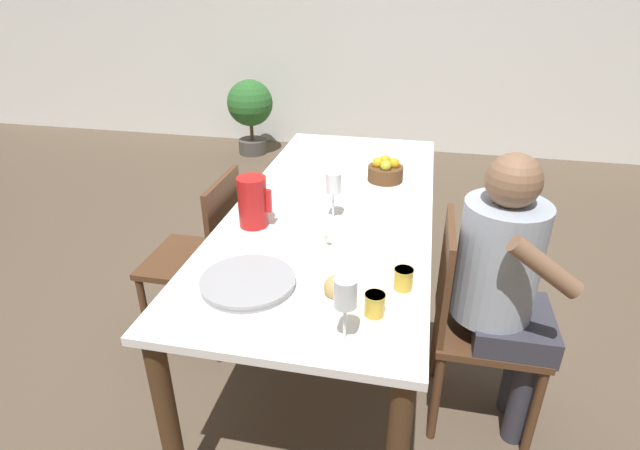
{
  "coord_description": "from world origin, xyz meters",
  "views": [
    {
      "loc": [
        0.36,
        -2.04,
        1.73
      ],
      "look_at": [
        0.0,
        -0.31,
        0.83
      ],
      "focal_mm": 28.0,
      "sensor_mm": 36.0,
      "label": 1
    }
  ],
  "objects_px": {
    "person_seated": "(505,279)",
    "bread_plate": "(336,291)",
    "wine_glass_water": "(333,185)",
    "wine_glass_juice": "(345,297)",
    "teacup_near_person": "(318,240)",
    "chair_opposite": "(204,255)",
    "chair_person_side": "(472,319)",
    "fruit_bowl": "(385,171)",
    "jam_jar_red": "(375,304)",
    "potted_plant": "(250,108)",
    "jam_jar_amber": "(403,278)",
    "red_pitcher": "(253,202)",
    "serving_tray": "(248,282)"
  },
  "relations": [
    {
      "from": "person_seated",
      "to": "potted_plant",
      "type": "xyz_separation_m",
      "value": [
        -2.09,
        3.15,
        -0.23
      ]
    },
    {
      "from": "chair_opposite",
      "to": "potted_plant",
      "type": "distance_m",
      "value": 2.96
    },
    {
      "from": "potted_plant",
      "to": "chair_opposite",
      "type": "bearing_deg",
      "value": -75.43
    },
    {
      "from": "wine_glass_water",
      "to": "potted_plant",
      "type": "distance_m",
      "value": 3.26
    },
    {
      "from": "wine_glass_water",
      "to": "red_pitcher",
      "type": "bearing_deg",
      "value": -156.83
    },
    {
      "from": "wine_glass_water",
      "to": "jam_jar_amber",
      "type": "distance_m",
      "value": 0.59
    },
    {
      "from": "chair_opposite",
      "to": "serving_tray",
      "type": "height_order",
      "value": "chair_opposite"
    },
    {
      "from": "fruit_bowl",
      "to": "chair_opposite",
      "type": "bearing_deg",
      "value": -152.47
    },
    {
      "from": "jam_jar_amber",
      "to": "jam_jar_red",
      "type": "xyz_separation_m",
      "value": [
        -0.08,
        -0.16,
        0.0
      ]
    },
    {
      "from": "chair_opposite",
      "to": "wine_glass_water",
      "type": "height_order",
      "value": "wine_glass_water"
    },
    {
      "from": "chair_opposite",
      "to": "jam_jar_amber",
      "type": "bearing_deg",
      "value": -118.17
    },
    {
      "from": "fruit_bowl",
      "to": "chair_person_side",
      "type": "bearing_deg",
      "value": -57.73
    },
    {
      "from": "person_seated",
      "to": "bread_plate",
      "type": "xyz_separation_m",
      "value": [
        -0.58,
        -0.33,
        0.09
      ]
    },
    {
      "from": "serving_tray",
      "to": "potted_plant",
      "type": "distance_m",
      "value": 3.7
    },
    {
      "from": "person_seated",
      "to": "jam_jar_red",
      "type": "bearing_deg",
      "value": -48.25
    },
    {
      "from": "person_seated",
      "to": "teacup_near_person",
      "type": "xyz_separation_m",
      "value": [
        -0.7,
        -0.01,
        0.09
      ]
    },
    {
      "from": "wine_glass_juice",
      "to": "jam_jar_red",
      "type": "bearing_deg",
      "value": 62.58
    },
    {
      "from": "chair_opposite",
      "to": "fruit_bowl",
      "type": "height_order",
      "value": "fruit_bowl"
    },
    {
      "from": "bread_plate",
      "to": "teacup_near_person",
      "type": "bearing_deg",
      "value": 111.61
    },
    {
      "from": "bread_plate",
      "to": "potted_plant",
      "type": "height_order",
      "value": "bread_plate"
    },
    {
      "from": "bread_plate",
      "to": "jam_jar_amber",
      "type": "relative_size",
      "value": 2.41
    },
    {
      "from": "jam_jar_red",
      "to": "potted_plant",
      "type": "height_order",
      "value": "jam_jar_red"
    },
    {
      "from": "wine_glass_water",
      "to": "teacup_near_person",
      "type": "xyz_separation_m",
      "value": [
        -0.01,
        -0.25,
        -0.13
      ]
    },
    {
      "from": "wine_glass_juice",
      "to": "jam_jar_amber",
      "type": "height_order",
      "value": "wine_glass_juice"
    },
    {
      "from": "chair_opposite",
      "to": "serving_tray",
      "type": "bearing_deg",
      "value": -143.03
    },
    {
      "from": "chair_person_side",
      "to": "person_seated",
      "type": "height_order",
      "value": "person_seated"
    },
    {
      "from": "wine_glass_juice",
      "to": "bread_plate",
      "type": "distance_m",
      "value": 0.25
    },
    {
      "from": "chair_person_side",
      "to": "red_pitcher",
      "type": "bearing_deg",
      "value": -94.19
    },
    {
      "from": "person_seated",
      "to": "serving_tray",
      "type": "relative_size",
      "value": 3.71
    },
    {
      "from": "chair_opposite",
      "to": "bread_plate",
      "type": "relative_size",
      "value": 4.97
    },
    {
      "from": "chair_person_side",
      "to": "wine_glass_water",
      "type": "distance_m",
      "value": 0.78
    },
    {
      "from": "fruit_bowl",
      "to": "serving_tray",
      "type": "bearing_deg",
      "value": -109.18
    },
    {
      "from": "teacup_near_person",
      "to": "jam_jar_red",
      "type": "xyz_separation_m",
      "value": [
        0.26,
        -0.38,
        0.01
      ]
    },
    {
      "from": "chair_person_side",
      "to": "jam_jar_amber",
      "type": "height_order",
      "value": "chair_person_side"
    },
    {
      "from": "chair_opposite",
      "to": "teacup_near_person",
      "type": "xyz_separation_m",
      "value": [
        0.64,
        -0.3,
        0.32
      ]
    },
    {
      "from": "person_seated",
      "to": "fruit_bowl",
      "type": "distance_m",
      "value": 0.89
    },
    {
      "from": "chair_opposite",
      "to": "person_seated",
      "type": "distance_m",
      "value": 1.39
    },
    {
      "from": "chair_opposite",
      "to": "fruit_bowl",
      "type": "distance_m",
      "value": 1.0
    },
    {
      "from": "chair_person_side",
      "to": "bread_plate",
      "type": "relative_size",
      "value": 4.97
    },
    {
      "from": "wine_glass_water",
      "to": "bread_plate",
      "type": "distance_m",
      "value": 0.6
    },
    {
      "from": "wine_glass_water",
      "to": "fruit_bowl",
      "type": "bearing_deg",
      "value": 69.55
    },
    {
      "from": "bread_plate",
      "to": "fruit_bowl",
      "type": "bearing_deg",
      "value": 86.6
    },
    {
      "from": "person_seated",
      "to": "serving_tray",
      "type": "distance_m",
      "value": 0.94
    },
    {
      "from": "wine_glass_water",
      "to": "fruit_bowl",
      "type": "relative_size",
      "value": 1.17
    },
    {
      "from": "chair_opposite",
      "to": "jam_jar_red",
      "type": "height_order",
      "value": "chair_opposite"
    },
    {
      "from": "jam_jar_red",
      "to": "potted_plant",
      "type": "relative_size",
      "value": 0.1
    },
    {
      "from": "wine_glass_juice",
      "to": "teacup_near_person",
      "type": "height_order",
      "value": "wine_glass_juice"
    },
    {
      "from": "person_seated",
      "to": "bread_plate",
      "type": "distance_m",
      "value": 0.67
    },
    {
      "from": "teacup_near_person",
      "to": "serving_tray",
      "type": "xyz_separation_m",
      "value": [
        -0.18,
        -0.32,
        -0.01
      ]
    },
    {
      "from": "jam_jar_red",
      "to": "potted_plant",
      "type": "xyz_separation_m",
      "value": [
        -1.64,
        3.55,
        -0.34
      ]
    }
  ]
}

